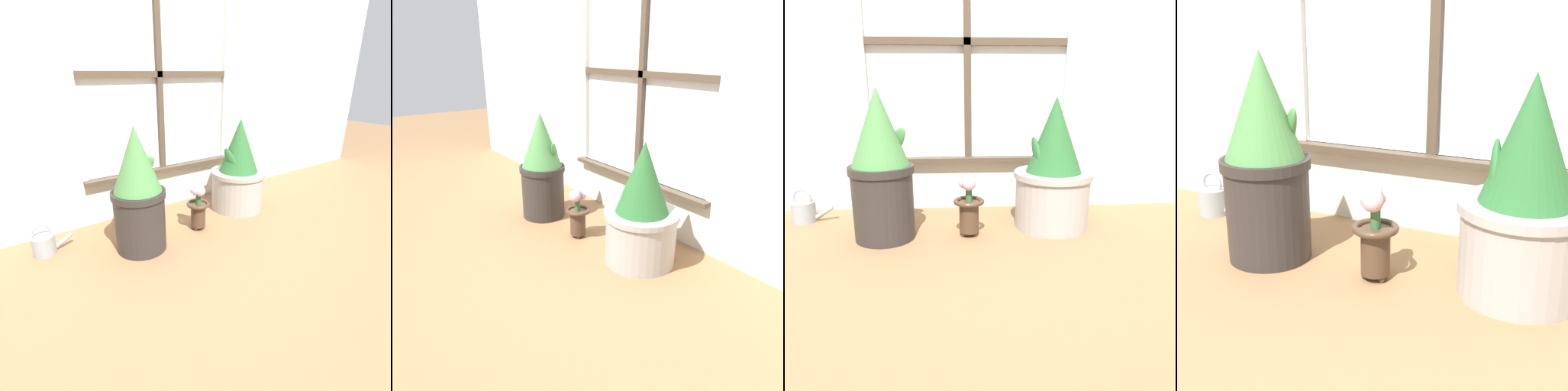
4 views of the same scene
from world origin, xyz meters
TOP-DOWN VIEW (x-y plane):
  - ground_plane at (0.00, 0.00)m, footprint 10.00×10.00m
  - potted_plant_left at (-0.38, 0.12)m, footprint 0.28×0.28m
  - potted_plant_right at (0.38, 0.22)m, footprint 0.36×0.36m
  - flower_vase at (-0.01, 0.12)m, footprint 0.14×0.14m
  - watering_can at (-0.82, 0.35)m, footprint 0.21×0.11m

SIDE VIEW (x-z plane):
  - ground_plane at x=0.00m, z-range 0.00..0.00m
  - watering_can at x=-0.82m, z-range -0.03..0.14m
  - flower_vase at x=-0.01m, z-range 0.00..0.29m
  - potted_plant_right at x=0.38m, z-range -0.04..0.56m
  - potted_plant_left at x=-0.38m, z-range -0.01..0.64m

